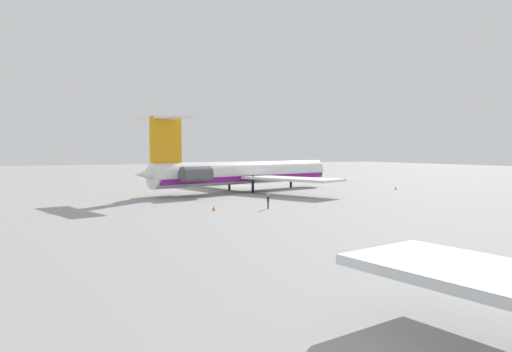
# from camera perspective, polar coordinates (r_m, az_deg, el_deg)

# --- Properties ---
(ground) EXTENTS (331.44, 331.44, 0.00)m
(ground) POSITION_cam_1_polar(r_m,az_deg,el_deg) (96.76, -1.99, -1.14)
(ground) COLOR gray
(main_jetliner) EXTENTS (41.37, 37.09, 12.28)m
(main_jetliner) POSITION_cam_1_polar(r_m,az_deg,el_deg) (81.33, -1.85, 0.43)
(main_jetliner) COLOR white
(main_jetliner) RESTS_ON ground
(ground_crew_near_nose) EXTENTS (0.37, 0.33, 1.82)m
(ground_crew_near_nose) POSITION_cam_1_polar(r_m,az_deg,el_deg) (57.13, 1.48, -2.89)
(ground_crew_near_nose) COLOR black
(ground_crew_near_nose) RESTS_ON ground
(ground_crew_near_tail) EXTENTS (0.29, 0.35, 1.65)m
(ground_crew_near_tail) POSITION_cam_1_polar(r_m,az_deg,el_deg) (111.70, -0.97, -0.04)
(ground_crew_near_tail) COLOR black
(ground_crew_near_tail) RESTS_ON ground
(safety_cone_nose) EXTENTS (0.40, 0.40, 0.55)m
(safety_cone_nose) POSITION_cam_1_polar(r_m,az_deg,el_deg) (89.86, 16.62, -1.41)
(safety_cone_nose) COLOR #EA590F
(safety_cone_nose) RESTS_ON ground
(safety_cone_wingtip) EXTENTS (0.40, 0.40, 0.55)m
(safety_cone_wingtip) POSITION_cam_1_polar(r_m,az_deg,el_deg) (56.03, -5.16, -3.92)
(safety_cone_wingtip) COLOR #EA590F
(safety_cone_wingtip) RESTS_ON ground
(taxiway_centreline) EXTENTS (87.77, 30.79, 0.01)m
(taxiway_centreline) POSITION_cam_1_polar(r_m,az_deg,el_deg) (89.85, -3.40, -1.46)
(taxiway_centreline) COLOR gold
(taxiway_centreline) RESTS_ON ground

